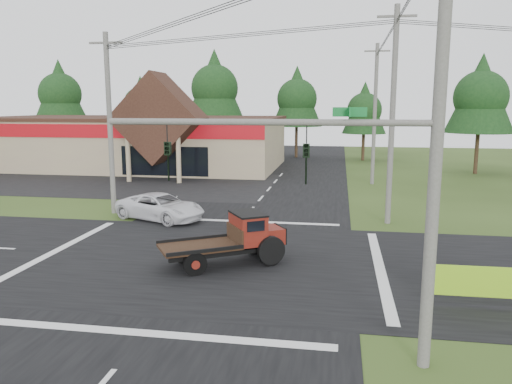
# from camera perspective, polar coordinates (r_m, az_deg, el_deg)

# --- Properties ---
(ground) EXTENTS (120.00, 120.00, 0.00)m
(ground) POSITION_cam_1_polar(r_m,az_deg,el_deg) (21.23, -5.40, -7.70)
(ground) COLOR #2D3E16
(ground) RESTS_ON ground
(road_ns) EXTENTS (12.00, 120.00, 0.02)m
(road_ns) POSITION_cam_1_polar(r_m,az_deg,el_deg) (21.23, -5.40, -7.68)
(road_ns) COLOR black
(road_ns) RESTS_ON ground
(road_ew) EXTENTS (120.00, 12.00, 0.02)m
(road_ew) POSITION_cam_1_polar(r_m,az_deg,el_deg) (21.23, -5.40, -7.67)
(road_ew) COLOR black
(road_ew) RESTS_ON ground
(parking_apron) EXTENTS (28.00, 14.00, 0.02)m
(parking_apron) POSITION_cam_1_polar(r_m,az_deg,el_deg) (43.57, -16.87, 1.05)
(parking_apron) COLOR black
(parking_apron) RESTS_ON ground
(cvs_building) EXTENTS (30.40, 18.20, 9.19)m
(cvs_building) POSITION_cam_1_polar(r_m,az_deg,el_deg) (53.53, -13.66, 5.75)
(cvs_building) COLOR tan
(cvs_building) RESTS_ON ground
(traffic_signal_mast) EXTENTS (8.12, 0.24, 7.00)m
(traffic_signal_mast) POSITION_cam_1_polar(r_m,az_deg,el_deg) (12.21, 11.88, 0.35)
(traffic_signal_mast) COLOR #595651
(traffic_signal_mast) RESTS_ON ground
(utility_pole_nr) EXTENTS (2.00, 0.30, 11.00)m
(utility_pole_nr) POSITION_cam_1_polar(r_m,az_deg,el_deg) (12.27, 20.00, 5.71)
(utility_pole_nr) COLOR #595651
(utility_pole_nr) RESTS_ON ground
(utility_pole_nw) EXTENTS (2.00, 0.30, 10.50)m
(utility_pole_nw) POSITION_cam_1_polar(r_m,az_deg,el_deg) (30.60, -16.37, 7.60)
(utility_pole_nw) COLOR #595651
(utility_pole_nw) RESTS_ON ground
(utility_pole_ne) EXTENTS (2.00, 0.30, 11.50)m
(utility_pole_ne) POSITION_cam_1_polar(r_m,az_deg,el_deg) (27.68, 15.32, 8.49)
(utility_pole_ne) COLOR #595651
(utility_pole_ne) RESTS_ON ground
(utility_pole_n) EXTENTS (2.00, 0.30, 11.20)m
(utility_pole_n) POSITION_cam_1_polar(r_m,az_deg,el_deg) (41.63, 13.42, 8.73)
(utility_pole_n) COLOR #595651
(utility_pole_n) RESTS_ON ground
(tree_row_a) EXTENTS (6.72, 6.72, 12.12)m
(tree_row_a) POSITION_cam_1_polar(r_m,az_deg,el_deg) (69.23, -21.50, 10.60)
(tree_row_a) COLOR #332316
(tree_row_a) RESTS_ON ground
(tree_row_b) EXTENTS (5.60, 5.60, 10.10)m
(tree_row_b) POSITION_cam_1_polar(r_m,az_deg,el_deg) (66.53, -13.01, 9.92)
(tree_row_b) COLOR #332316
(tree_row_b) RESTS_ON ground
(tree_row_c) EXTENTS (7.28, 7.28, 13.13)m
(tree_row_c) POSITION_cam_1_polar(r_m,az_deg,el_deg) (62.48, -4.75, 12.00)
(tree_row_c) COLOR #332316
(tree_row_c) RESTS_ON ground
(tree_row_d) EXTENTS (6.16, 6.16, 11.11)m
(tree_row_d) POSITION_cam_1_polar(r_m,az_deg,el_deg) (61.77, 4.70, 10.78)
(tree_row_d) COLOR #332316
(tree_row_d) RESTS_ON ground
(tree_row_e) EXTENTS (5.04, 5.04, 9.09)m
(tree_row_e) POSITION_cam_1_polar(r_m,az_deg,el_deg) (59.60, 12.30, 9.33)
(tree_row_e) COLOR #332316
(tree_row_e) RESTS_ON ground
(tree_side_ne) EXTENTS (6.16, 6.16, 11.11)m
(tree_side_ne) POSITION_cam_1_polar(r_m,az_deg,el_deg) (51.15, 24.32, 10.14)
(tree_side_ne) COLOR #332316
(tree_side_ne) RESTS_ON ground
(antique_flatbed_truck) EXTENTS (5.34, 4.33, 2.12)m
(antique_flatbed_truck) POSITION_cam_1_polar(r_m,az_deg,el_deg) (20.23, -3.61, -5.44)
(antique_flatbed_truck) COLOR #5E140D
(antique_flatbed_truck) RESTS_ON ground
(roadside_banner) EXTENTS (4.16, 0.18, 1.42)m
(roadside_banner) POSITION_cam_1_polar(r_m,az_deg,el_deg) (17.83, 25.80, -9.76)
(roadside_banner) COLOR #82BF19
(roadside_banner) RESTS_ON ground
(white_pickup) EXTENTS (5.80, 4.24, 1.47)m
(white_pickup) POSITION_cam_1_polar(r_m,az_deg,el_deg) (28.72, -10.85, -1.67)
(white_pickup) COLOR silver
(white_pickup) RESTS_ON ground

